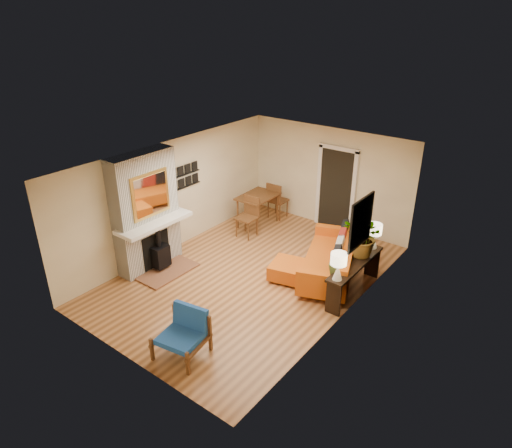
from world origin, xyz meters
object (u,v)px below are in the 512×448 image
at_px(ottoman, 289,270).
at_px(blue_chair, 184,330).
at_px(lamp_near, 338,263).
at_px(lamp_far, 374,233).
at_px(dining_table, 260,202).
at_px(sofa, 334,259).
at_px(houseplant, 365,237).
at_px(console_table, 355,269).

distance_m(ottoman, blue_chair, 2.95).
relative_size(lamp_near, lamp_far, 1.00).
distance_m(blue_chair, dining_table, 5.07).
bearing_deg(blue_chair, sofa, 77.63).
bearing_deg(lamp_near, houseplant, 90.53).
bearing_deg(houseplant, sofa, 175.52).
xyz_separation_m(console_table, houseplant, (-0.01, 0.31, 0.59)).
xyz_separation_m(sofa, lamp_far, (0.66, 0.40, 0.67)).
height_order(blue_chair, lamp_near, lamp_near).
xyz_separation_m(ottoman, houseplant, (1.34, 0.63, 0.95)).
height_order(ottoman, lamp_near, lamp_near).
bearing_deg(blue_chair, lamp_near, 59.70).
height_order(blue_chair, dining_table, dining_table).
height_order(sofa, dining_table, dining_table).
relative_size(console_table, lamp_far, 3.43).
distance_m(sofa, blue_chair, 3.70).
height_order(ottoman, houseplant, houseplant).
bearing_deg(console_table, lamp_far, 90.00).
height_order(sofa, ottoman, sofa).
distance_m(dining_table, lamp_near, 4.06).
bearing_deg(sofa, console_table, -28.67).
bearing_deg(sofa, lamp_near, -59.72).
bearing_deg(sofa, dining_table, 158.90).
bearing_deg(lamp_far, sofa, -148.56).
xyz_separation_m(sofa, dining_table, (-2.74, 1.06, 0.27)).
xyz_separation_m(ottoman, console_table, (1.35, 0.32, 0.37)).
bearing_deg(dining_table, console_table, -22.64).
bearing_deg(dining_table, lamp_far, -10.90).
height_order(dining_table, houseplant, houseplant).
distance_m(dining_table, lamp_far, 3.49).
bearing_deg(dining_table, ottoman, -40.21).
relative_size(ottoman, lamp_near, 1.62).
height_order(blue_chair, lamp_far, lamp_far).
bearing_deg(sofa, lamp_far, 31.44).
distance_m(sofa, houseplant, 1.01).
distance_m(console_table, lamp_near, 0.91).
distance_m(ottoman, console_table, 1.43).
bearing_deg(console_table, lamp_near, -90.00).
bearing_deg(houseplant, lamp_far, 88.74).
bearing_deg(houseplant, console_table, -88.15).
height_order(lamp_far, houseplant, houseplant).
bearing_deg(lamp_near, lamp_far, 90.00).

